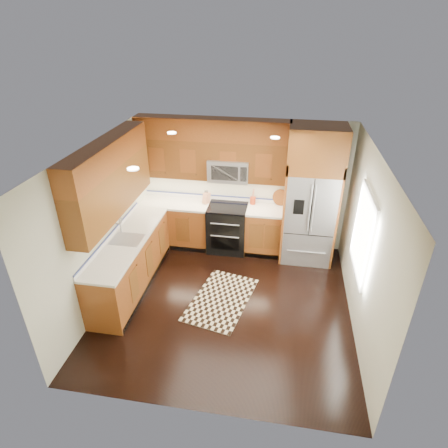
% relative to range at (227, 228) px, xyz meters
% --- Properties ---
extents(ground, '(4.00, 4.00, 0.00)m').
position_rel_range_xyz_m(ground, '(0.25, -1.67, -0.47)').
color(ground, black).
rests_on(ground, ground).
extents(wall_back, '(4.00, 0.02, 2.60)m').
position_rel_range_xyz_m(wall_back, '(0.25, 0.33, 0.83)').
color(wall_back, silver).
rests_on(wall_back, ground).
extents(wall_left, '(0.02, 4.00, 2.60)m').
position_rel_range_xyz_m(wall_left, '(-1.75, -1.67, 0.83)').
color(wall_left, silver).
rests_on(wall_left, ground).
extents(wall_right, '(0.02, 4.00, 2.60)m').
position_rel_range_xyz_m(wall_right, '(2.25, -1.67, 0.83)').
color(wall_right, silver).
rests_on(wall_right, ground).
extents(window, '(0.04, 1.10, 1.30)m').
position_rel_range_xyz_m(window, '(2.23, -1.47, 0.93)').
color(window, white).
rests_on(window, ground).
extents(base_cabinets, '(2.85, 3.00, 0.90)m').
position_rel_range_xyz_m(base_cabinets, '(-0.98, -0.77, -0.02)').
color(base_cabinets, brown).
rests_on(base_cabinets, ground).
extents(countertop, '(2.86, 3.01, 0.04)m').
position_rel_range_xyz_m(countertop, '(-0.84, -0.65, 0.45)').
color(countertop, white).
rests_on(countertop, base_cabinets).
extents(upper_cabinets, '(2.85, 3.00, 1.15)m').
position_rel_range_xyz_m(upper_cabinets, '(-0.90, -0.58, 1.56)').
color(upper_cabinets, brown).
rests_on(upper_cabinets, ground).
extents(range, '(0.76, 0.67, 0.95)m').
position_rel_range_xyz_m(range, '(0.00, 0.00, 0.00)').
color(range, black).
rests_on(range, ground).
extents(microwave, '(0.76, 0.40, 0.42)m').
position_rel_range_xyz_m(microwave, '(-0.00, 0.13, 1.19)').
color(microwave, '#B2B2B7').
rests_on(microwave, ground).
extents(refrigerator, '(0.98, 0.75, 2.60)m').
position_rel_range_xyz_m(refrigerator, '(1.55, -0.04, 0.83)').
color(refrigerator, '#B2B2B7').
rests_on(refrigerator, ground).
extents(sink_faucet, '(0.54, 0.44, 0.37)m').
position_rel_range_xyz_m(sink_faucet, '(-1.48, -1.44, 0.52)').
color(sink_faucet, '#B2B2B7').
rests_on(sink_faucet, countertop).
extents(rug, '(1.15, 1.60, 0.01)m').
position_rel_range_xyz_m(rug, '(0.15, -1.61, -0.46)').
color(rug, black).
rests_on(rug, ground).
extents(knife_block, '(0.14, 0.16, 0.27)m').
position_rel_range_xyz_m(knife_block, '(-0.44, 0.11, 0.58)').
color(knife_block, tan).
rests_on(knife_block, countertop).
extents(utensil_crock, '(0.11, 0.11, 0.31)m').
position_rel_range_xyz_m(utensil_crock, '(0.47, 0.22, 0.58)').
color(utensil_crock, '#B13615').
rests_on(utensil_crock, countertop).
extents(cutting_board, '(0.40, 0.40, 0.02)m').
position_rel_range_xyz_m(cutting_board, '(1.00, 0.27, 0.48)').
color(cutting_board, brown).
rests_on(cutting_board, countertop).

